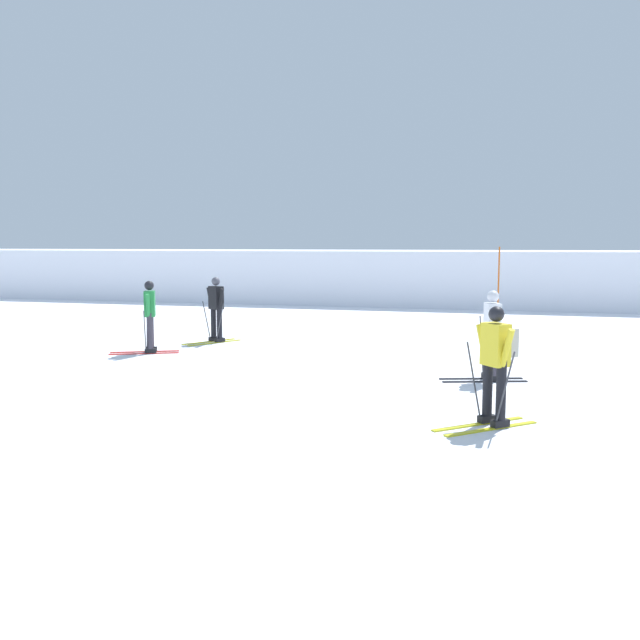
% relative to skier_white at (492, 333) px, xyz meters
% --- Properties ---
extents(ground_plane, '(120.00, 120.00, 0.00)m').
position_rel_skier_white_xyz_m(ground_plane, '(-4.04, -1.51, -0.92)').
color(ground_plane, white).
extents(far_snow_ridge, '(80.00, 7.05, 2.26)m').
position_rel_skier_white_xyz_m(far_snow_ridge, '(-4.04, 17.36, 0.22)').
color(far_snow_ridge, white).
rests_on(far_snow_ridge, ground).
extents(skier_white, '(1.64, 0.97, 1.71)m').
position_rel_skier_white_xyz_m(skier_white, '(0.00, 0.00, 0.00)').
color(skier_white, black).
rests_on(skier_white, ground).
extents(skier_green, '(1.61, 1.01, 1.71)m').
position_rel_skier_white_xyz_m(skier_green, '(-7.84, 1.28, -0.00)').
color(skier_green, red).
rests_on(skier_green, ground).
extents(skier_black, '(1.18, 1.54, 1.71)m').
position_rel_skier_white_xyz_m(skier_black, '(-7.04, 3.31, -0.00)').
color(skier_black, gold).
rests_on(skier_black, ground).
extents(skier_yellow, '(1.44, 1.34, 1.71)m').
position_rel_skier_white_xyz_m(skier_yellow, '(0.11, -3.27, 0.04)').
color(skier_yellow, gold).
rests_on(skier_yellow, ground).
extents(trail_marker_pole, '(0.05, 0.05, 2.48)m').
position_rel_skier_white_xyz_m(trail_marker_pole, '(0.08, 9.50, 0.32)').
color(trail_marker_pole, '#C65614').
rests_on(trail_marker_pole, ground).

